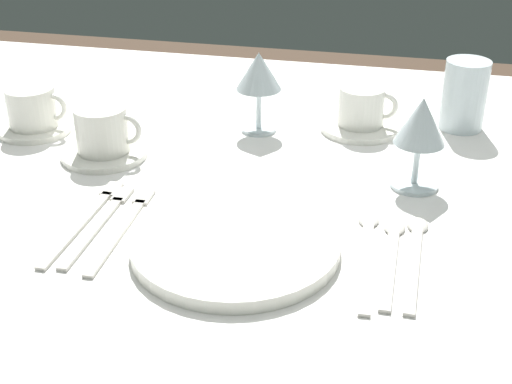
% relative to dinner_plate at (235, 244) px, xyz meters
% --- Properties ---
extents(dining_table, '(1.80, 1.11, 0.74)m').
position_rel_dinner_plate_xyz_m(dining_table, '(-0.01, 0.22, -0.09)').
color(dining_table, white).
rests_on(dining_table, ground).
extents(dinner_plate, '(0.27, 0.27, 0.02)m').
position_rel_dinner_plate_xyz_m(dinner_plate, '(0.00, 0.00, 0.00)').
color(dinner_plate, white).
rests_on(dinner_plate, dining_table).
extents(fork_outer, '(0.02, 0.22, 0.00)m').
position_rel_dinner_plate_xyz_m(fork_outer, '(-0.16, 0.02, -0.01)').
color(fork_outer, beige).
rests_on(fork_outer, dining_table).
extents(fork_inner, '(0.02, 0.21, 0.00)m').
position_rel_dinner_plate_xyz_m(fork_inner, '(-0.19, 0.02, -0.01)').
color(fork_inner, beige).
rests_on(fork_inner, dining_table).
extents(fork_salad, '(0.02, 0.23, 0.00)m').
position_rel_dinner_plate_xyz_m(fork_salad, '(-0.22, 0.03, -0.01)').
color(fork_salad, beige).
rests_on(fork_salad, dining_table).
extents(spoon_soup, '(0.03, 0.23, 0.01)m').
position_rel_dinner_plate_xyz_m(spoon_soup, '(0.16, 0.04, -0.01)').
color(spoon_soup, beige).
rests_on(spoon_soup, dining_table).
extents(spoon_dessert, '(0.03, 0.21, 0.01)m').
position_rel_dinner_plate_xyz_m(spoon_dessert, '(0.19, 0.04, -0.01)').
color(spoon_dessert, beige).
rests_on(spoon_dessert, dining_table).
extents(spoon_tea, '(0.03, 0.22, 0.01)m').
position_rel_dinner_plate_xyz_m(spoon_tea, '(0.22, 0.05, -0.01)').
color(spoon_tea, beige).
rests_on(spoon_tea, dining_table).
extents(saucer_left, '(0.14, 0.14, 0.01)m').
position_rel_dinner_plate_xyz_m(saucer_left, '(-0.27, 0.22, -0.00)').
color(saucer_left, white).
rests_on(saucer_left, dining_table).
extents(coffee_cup_left, '(0.11, 0.08, 0.07)m').
position_rel_dinner_plate_xyz_m(coffee_cup_left, '(-0.27, 0.22, 0.04)').
color(coffee_cup_left, white).
rests_on(coffee_cup_left, saucer_left).
extents(saucer_right, '(0.13, 0.13, 0.01)m').
position_rel_dinner_plate_xyz_m(saucer_right, '(-0.43, 0.29, -0.00)').
color(saucer_right, white).
rests_on(saucer_right, dining_table).
extents(coffee_cup_right, '(0.11, 0.08, 0.07)m').
position_rel_dinner_plate_xyz_m(coffee_cup_right, '(-0.43, 0.29, 0.04)').
color(coffee_cup_right, white).
rests_on(coffee_cup_right, saucer_right).
extents(saucer_far, '(0.14, 0.14, 0.01)m').
position_rel_dinner_plate_xyz_m(saucer_far, '(0.12, 0.42, -0.00)').
color(saucer_far, white).
rests_on(saucer_far, dining_table).
extents(coffee_cup_far, '(0.10, 0.08, 0.07)m').
position_rel_dinner_plate_xyz_m(coffee_cup_far, '(0.12, 0.42, 0.03)').
color(coffee_cup_far, white).
rests_on(coffee_cup_far, saucer_far).
extents(wine_glass_centre, '(0.08, 0.08, 0.14)m').
position_rel_dinner_plate_xyz_m(wine_glass_centre, '(-0.05, 0.38, 0.09)').
color(wine_glass_centre, silver).
rests_on(wine_glass_centre, dining_table).
extents(wine_glass_left, '(0.07, 0.07, 0.14)m').
position_rel_dinner_plate_xyz_m(wine_glass_left, '(0.22, 0.23, 0.09)').
color(wine_glass_left, silver).
rests_on(wine_glass_left, dining_table).
extents(drink_tumbler, '(0.08, 0.08, 0.12)m').
position_rel_dinner_plate_xyz_m(drink_tumbler, '(0.29, 0.47, 0.04)').
color(drink_tumbler, silver).
rests_on(drink_tumbler, dining_table).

